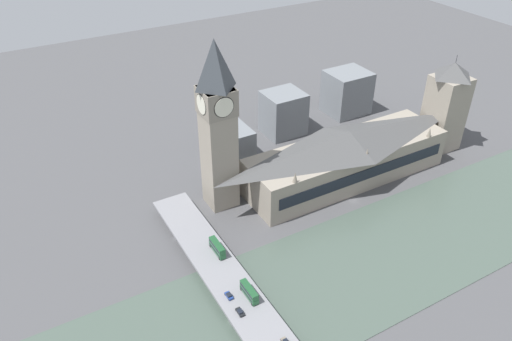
# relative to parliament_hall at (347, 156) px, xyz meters

# --- Properties ---
(ground_plane) EXTENTS (600.00, 600.00, 0.00)m
(ground_plane) POSITION_rel_parliament_hall_xyz_m (-17.57, 8.00, -13.58)
(ground_plane) COLOR #4C4C4F
(river_water) EXTENTS (59.07, 360.00, 0.30)m
(river_water) POSITION_rel_parliament_hall_xyz_m (-53.10, 8.00, -13.43)
(river_water) COLOR #47564C
(river_water) RESTS_ON ground_plane
(parliament_hall) EXTENTS (29.58, 106.02, 27.39)m
(parliament_hall) POSITION_rel_parliament_hall_xyz_m (0.00, 0.00, 0.00)
(parliament_hall) COLOR gray
(parliament_hall) RESTS_ON ground_plane
(clock_tower) EXTENTS (14.43, 14.43, 80.03)m
(clock_tower) POSITION_rel_parliament_hall_xyz_m (13.35, 63.61, 28.79)
(clock_tower) COLOR gray
(clock_tower) RESTS_ON ground_plane
(victoria_tower) EXTENTS (17.36, 17.36, 53.47)m
(victoria_tower) POSITION_rel_parliament_hall_xyz_m (0.05, -65.69, 11.15)
(victoria_tower) COLOR gray
(victoria_tower) RESTS_ON ground_plane
(road_bridge) EXTENTS (150.13, 16.14, 5.51)m
(road_bridge) POSITION_rel_parliament_hall_xyz_m (-53.10, 86.27, -9.10)
(road_bridge) COLOR slate
(road_bridge) RESTS_ON ground_plane
(double_decker_bus_lead) EXTENTS (10.40, 2.62, 4.98)m
(double_decker_bus_lead) POSITION_rel_parliament_hall_xyz_m (-22.77, 83.03, -5.32)
(double_decker_bus_lead) COLOR #235B33
(double_decker_bus_lead) RESTS_ON road_bridge
(double_decker_bus_mid) EXTENTS (10.09, 2.58, 4.70)m
(double_decker_bus_mid) POSITION_rel_parliament_hall_xyz_m (-49.54, 83.22, -5.49)
(double_decker_bus_mid) COLOR #235B33
(double_decker_bus_mid) RESTS_ON road_bridge
(car_northbound_mid) EXTENTS (4.10, 1.87, 1.37)m
(car_northbound_mid) POSITION_rel_parliament_hall_xyz_m (-54.66, 89.76, -7.40)
(car_northbound_mid) COLOR black
(car_northbound_mid) RESTS_ON road_bridge
(car_northbound_tail) EXTENTS (3.95, 1.89, 1.47)m
(car_northbound_tail) POSITION_rel_parliament_hall_xyz_m (-46.04, 89.73, -7.35)
(car_northbound_tail) COLOR navy
(car_northbound_tail) RESTS_ON road_bridge
(city_block_west) EXTENTS (20.38, 22.18, 25.26)m
(city_block_west) POSITION_rel_parliament_hall_xyz_m (56.50, 1.76, -0.96)
(city_block_west) COLOR slate
(city_block_west) RESTS_ON ground_plane
(city_block_center) EXTENTS (22.10, 24.97, 26.74)m
(city_block_center) POSITION_rel_parliament_hall_xyz_m (59.64, -47.04, -0.22)
(city_block_center) COLOR slate
(city_block_center) RESTS_ON ground_plane
(city_block_east) EXTENTS (20.12, 18.83, 20.80)m
(city_block_east) POSITION_rel_parliament_hall_xyz_m (40.76, 43.55, -3.18)
(city_block_east) COLOR slate
(city_block_east) RESTS_ON ground_plane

